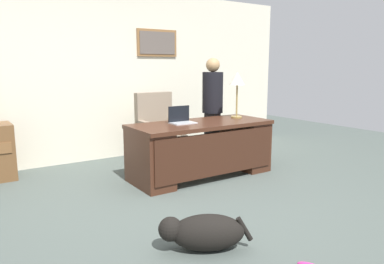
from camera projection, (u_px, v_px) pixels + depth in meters
ground_plane at (201, 204)px, 4.08m from camera, size 12.00×12.00×0.00m
back_wall at (109, 75)px, 5.97m from camera, size 7.00×0.16×2.70m
desk at (202, 147)px, 5.02m from camera, size 1.94×0.80×0.74m
armchair at (159, 132)px, 5.71m from camera, size 0.60×0.59×1.09m
person_standing at (212, 109)px, 5.79m from camera, size 0.32×0.32×1.61m
dog_lying at (203, 232)px, 3.03m from camera, size 0.71×0.56×0.30m
laptop at (181, 119)px, 4.91m from camera, size 0.32×0.22×0.22m
desk_lamp at (237, 82)px, 5.34m from camera, size 0.22×0.22×0.66m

